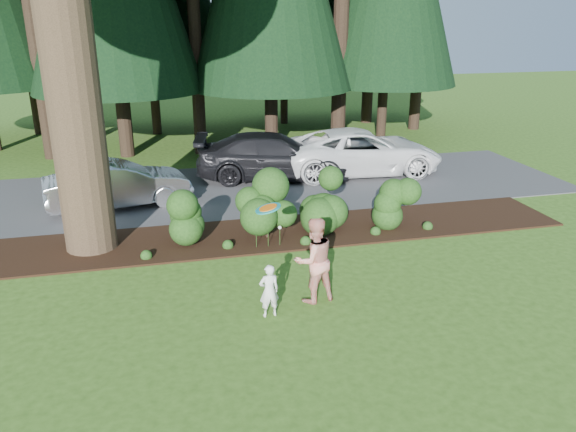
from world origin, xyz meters
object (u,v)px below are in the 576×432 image
object	(u,v)px
car_white_suv	(361,152)
frisbee	(268,208)
car_dark_suv	(274,156)
adult	(314,260)
car_silver_wagon	(118,184)
child	(269,291)

from	to	relation	value
car_white_suv	frisbee	bearing A→B (deg)	152.98
car_dark_suv	adult	xyz separation A→B (m)	(-1.12, -8.94, 0.07)
car_silver_wagon	frisbee	xyz separation A→B (m)	(3.10, -7.33, 1.47)
car_dark_suv	frisbee	size ratio (longest dim) A/B	11.22
car_silver_wagon	adult	size ratio (longest dim) A/B	2.36
adult	frisbee	world-z (taller)	frisbee
car_silver_wagon	car_white_suv	distance (m)	8.62
car_dark_suv	child	distance (m)	9.60
frisbee	car_dark_suv	bearing A→B (deg)	77.14
car_silver_wagon	child	world-z (taller)	car_silver_wagon
car_white_suv	child	xyz separation A→B (m)	(-5.34, -9.25, -0.30)
adult	car_white_suv	bearing A→B (deg)	-127.99
car_white_suv	child	size ratio (longest dim) A/B	5.36
car_white_suv	car_silver_wagon	bearing A→B (deg)	105.46
car_silver_wagon	frisbee	world-z (taller)	frisbee
car_silver_wagon	car_white_suv	world-z (taller)	car_white_suv
frisbee	child	bearing A→B (deg)	-101.42
child	adult	world-z (taller)	adult
car_white_suv	adult	distance (m)	9.84
car_white_suv	car_dark_suv	size ratio (longest dim) A/B	1.06
car_white_suv	frisbee	world-z (taller)	frisbee
car_dark_suv	adult	size ratio (longest dim) A/B	3.04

